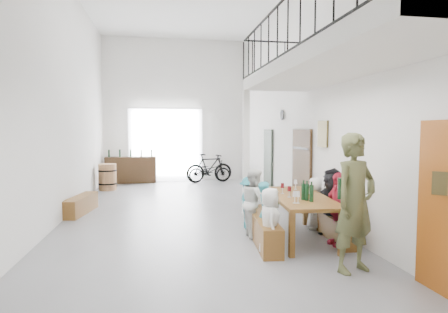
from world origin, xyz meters
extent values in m
plane|color=slate|center=(0.00, 0.00, 0.00)|extent=(12.00, 12.00, 0.00)
plane|color=white|center=(0.00, 6.00, 2.75)|extent=(5.50, 0.00, 5.50)
plane|color=white|center=(0.00, -6.00, 2.75)|extent=(5.50, 0.00, 5.50)
plane|color=white|center=(-2.75, 0.00, 2.75)|extent=(0.00, 12.00, 12.00)
plane|color=white|center=(2.75, 0.00, 2.75)|extent=(0.00, 12.00, 12.00)
cube|color=white|center=(-0.40, 5.94, 1.40)|extent=(2.80, 0.08, 2.80)
cube|color=#904411|center=(2.70, -4.90, 1.05)|extent=(0.06, 0.95, 2.10)
cube|color=#382612|center=(2.70, -0.30, 1.00)|extent=(0.06, 1.10, 2.00)
cube|color=#2C362C|center=(2.70, 2.50, 1.00)|extent=(0.06, 0.80, 2.00)
cube|color=#43391A|center=(2.72, -1.40, 1.90)|extent=(0.04, 0.45, 0.55)
cylinder|color=white|center=(2.71, 1.20, 2.40)|extent=(0.04, 0.28, 0.28)
cube|color=white|center=(2.00, -3.20, 3.00)|extent=(1.50, 5.60, 0.25)
cube|color=black|center=(1.27, -3.20, 3.15)|extent=(0.03, 5.60, 0.03)
cube|color=black|center=(2.00, -0.42, 3.98)|extent=(1.50, 0.03, 0.03)
cube|color=white|center=(1.30, -0.45, 1.44)|extent=(0.14, 0.14, 2.88)
cube|color=brown|center=(1.86, -2.36, 0.76)|extent=(1.16, 2.38, 0.06)
cube|color=brown|center=(1.37, -3.30, 0.36)|extent=(0.08, 0.08, 0.73)
cube|color=brown|center=(2.16, -3.38, 0.36)|extent=(0.08, 0.08, 0.73)
cube|color=brown|center=(1.57, -1.34, 0.36)|extent=(0.08, 0.08, 0.73)
cube|color=brown|center=(2.36, -1.42, 0.36)|extent=(0.08, 0.08, 0.73)
cube|color=brown|center=(1.15, -2.42, 0.23)|extent=(0.53, 2.06, 0.47)
cube|color=brown|center=(2.49, -2.36, 0.21)|extent=(0.36, 1.80, 0.41)
cylinder|color=black|center=(1.81, -2.81, 0.97)|extent=(0.07, 0.07, 0.35)
cylinder|color=black|center=(1.78, -2.73, 0.97)|extent=(0.07, 0.07, 0.35)
cylinder|color=black|center=(1.85, -2.92, 0.97)|extent=(0.07, 0.07, 0.35)
cube|color=brown|center=(-2.50, 0.51, 0.21)|extent=(0.57, 1.51, 0.41)
cylinder|color=#9B6C42|center=(-2.35, 4.03, 0.44)|extent=(0.58, 0.58, 0.87)
cylinder|color=black|center=(-2.35, 4.03, 0.22)|extent=(0.59, 0.59, 0.05)
cylinder|color=black|center=(-2.35, 4.03, 0.65)|extent=(0.59, 0.59, 0.05)
cube|color=#382612|center=(-1.72, 5.65, 0.49)|extent=(1.88, 0.60, 0.98)
cylinder|color=black|center=(-2.50, 5.63, 1.12)|extent=(0.06, 0.06, 0.28)
cylinder|color=black|center=(-2.11, 5.68, 1.12)|extent=(0.06, 0.06, 0.28)
cylinder|color=black|center=(-1.72, 5.68, 1.12)|extent=(0.06, 0.06, 0.28)
cylinder|color=black|center=(-1.33, 5.71, 1.12)|extent=(0.06, 0.06, 0.28)
cylinder|color=black|center=(-0.94, 5.66, 1.12)|extent=(0.06, 0.06, 0.28)
imported|color=white|center=(1.07, -3.12, 0.54)|extent=(0.43, 0.58, 1.07)
imported|color=teal|center=(1.17, -2.54, 0.55)|extent=(0.39, 0.46, 1.09)
imported|color=white|center=(1.10, -2.06, 0.64)|extent=(0.49, 0.62, 1.27)
imported|color=teal|center=(1.12, -1.53, 0.53)|extent=(0.42, 0.70, 1.05)
imported|color=#B51F34|center=(2.38, -2.82, 0.63)|extent=(0.39, 0.77, 1.26)
imported|color=black|center=(2.49, -2.34, 0.64)|extent=(0.73, 1.25, 1.28)
imported|color=white|center=(2.43, -1.76, 0.52)|extent=(0.45, 0.57, 1.03)
imported|color=brown|center=(2.04, -3.98, 0.97)|extent=(0.83, 0.68, 1.94)
imported|color=#164514|center=(2.45, 0.83, 0.24)|extent=(0.53, 0.50, 0.48)
imported|color=black|center=(1.24, 5.40, 0.42)|extent=(1.63, 0.64, 0.84)
imported|color=black|center=(1.21, 5.27, 0.55)|extent=(1.89, 0.91, 1.10)
camera|label=1|loc=(-0.63, -8.74, 1.97)|focal=30.00mm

